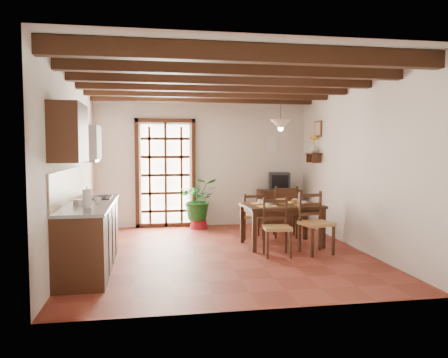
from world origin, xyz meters
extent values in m
plane|color=maroon|center=(0.00, 0.00, 0.00)|extent=(5.00, 5.00, 0.00)
cube|color=silver|center=(0.00, 2.50, 1.40)|extent=(4.50, 0.02, 2.80)
cube|color=silver|center=(0.00, -2.50, 1.40)|extent=(4.50, 0.02, 2.80)
cube|color=silver|center=(-2.25, 0.00, 1.40)|extent=(0.02, 5.00, 2.80)
cube|color=silver|center=(2.25, 0.00, 1.40)|extent=(0.02, 5.00, 2.80)
cube|color=white|center=(0.00, 0.00, 2.80)|extent=(4.50, 5.00, 0.02)
cube|color=black|center=(0.00, -2.10, 2.69)|extent=(4.50, 0.14, 0.20)
cube|color=black|center=(0.00, -1.26, 2.69)|extent=(4.50, 0.14, 0.20)
cube|color=black|center=(0.00, -0.42, 2.69)|extent=(4.50, 0.14, 0.20)
cube|color=black|center=(0.00, 0.42, 2.69)|extent=(4.50, 0.14, 0.20)
cube|color=black|center=(0.00, 1.26, 2.69)|extent=(4.50, 0.14, 0.20)
cube|color=black|center=(0.00, 2.10, 2.69)|extent=(4.50, 0.14, 0.20)
cube|color=white|center=(-0.80, 2.49, 1.10)|extent=(1.01, 0.02, 2.11)
cube|color=#331B10|center=(-0.80, 2.44, 2.24)|extent=(1.26, 0.10, 0.08)
cube|color=#331B10|center=(-1.39, 2.44, 1.10)|extent=(0.08, 0.10, 2.28)
cube|color=#331B10|center=(-0.21, 2.44, 1.10)|extent=(0.08, 0.10, 2.28)
cube|color=#331B10|center=(-0.80, 2.42, 1.10)|extent=(1.01, 0.03, 2.02)
cube|color=#331B10|center=(-1.95, -0.60, 0.44)|extent=(0.60, 2.20, 0.88)
cube|color=slate|center=(-1.95, -0.60, 0.90)|extent=(0.64, 2.25, 0.04)
cube|color=tan|center=(-2.23, -0.60, 1.13)|extent=(0.02, 2.20, 0.50)
cube|color=#331B10|center=(-2.08, -1.30, 1.85)|extent=(0.35, 0.80, 0.70)
cube|color=white|center=(-2.05, -0.05, 1.75)|extent=(0.38, 0.60, 0.50)
cube|color=silver|center=(-2.05, -0.05, 1.48)|extent=(0.32, 0.55, 0.04)
cube|color=black|center=(-1.95, -0.05, 0.93)|extent=(0.50, 0.55, 0.02)
cylinder|color=white|center=(-1.90, -1.15, 1.03)|extent=(0.11, 0.11, 0.24)
cylinder|color=silver|center=(-2.05, -0.85, 0.95)|extent=(0.14, 0.14, 0.10)
cube|color=#321D10|center=(1.09, 0.34, 0.69)|extent=(1.35, 0.92, 0.05)
cube|color=#321D10|center=(1.09, 0.34, 0.62)|extent=(1.22, 0.82, 0.09)
cube|color=#321D10|center=(1.66, 0.74, 0.33)|extent=(0.07, 0.07, 0.66)
cube|color=#321D10|center=(0.47, 0.67, 0.33)|extent=(0.07, 0.07, 0.66)
cube|color=#321D10|center=(1.71, 0.01, 0.33)|extent=(0.07, 0.07, 0.66)
cube|color=#321D10|center=(0.51, -0.06, 0.33)|extent=(0.07, 0.07, 0.66)
cube|color=#AE8649|center=(0.80, -0.36, 0.44)|extent=(0.45, 0.43, 0.05)
cube|color=#331B10|center=(0.82, -0.19, 0.67)|extent=(0.41, 0.07, 0.45)
cube|color=#331B10|center=(0.80, -0.36, 0.22)|extent=(0.42, 0.41, 0.44)
cube|color=#AE8649|center=(1.45, -0.32, 0.48)|extent=(0.53, 0.52, 0.05)
cube|color=#331B10|center=(1.41, -0.14, 0.73)|extent=(0.45, 0.14, 0.49)
cube|color=#331B10|center=(1.45, -0.32, 0.24)|extent=(0.51, 0.49, 0.48)
cube|color=#AE8649|center=(0.72, 1.00, 0.42)|extent=(0.39, 0.38, 0.05)
cube|color=#331B10|center=(0.72, 0.84, 0.64)|extent=(0.39, 0.03, 0.43)
cube|color=#331B10|center=(0.72, 1.00, 0.21)|extent=(0.37, 0.36, 0.42)
cube|color=#AE8649|center=(1.37, 1.04, 0.48)|extent=(0.52, 0.50, 0.05)
cube|color=#331B10|center=(1.34, 0.86, 0.73)|extent=(0.45, 0.12, 0.49)
cube|color=#331B10|center=(1.37, 1.04, 0.24)|extent=(0.50, 0.48, 0.48)
cube|color=orange|center=(0.76, 0.13, 0.67)|extent=(0.30, 0.22, 0.01)
cube|color=orange|center=(1.41, 0.13, 0.67)|extent=(0.30, 0.22, 0.01)
cube|color=orange|center=(0.76, 0.54, 0.67)|extent=(0.30, 0.22, 0.01)
cube|color=orange|center=(1.41, 0.54, 0.67)|extent=(0.30, 0.22, 0.01)
cylinder|color=olive|center=(1.09, 0.34, 0.71)|extent=(0.21, 0.21, 0.08)
imported|color=white|center=(0.85, 0.37, 0.74)|extent=(0.24, 0.24, 0.05)
cube|color=#331B10|center=(1.61, 2.23, 0.39)|extent=(0.92, 0.44, 0.77)
cube|color=black|center=(1.61, 2.23, 0.96)|extent=(0.50, 0.47, 0.37)
cube|color=black|center=(1.61, 2.03, 0.96)|extent=(0.35, 0.09, 0.28)
cube|color=white|center=(1.50, 2.48, 1.75)|extent=(0.25, 0.03, 0.32)
cone|color=maroon|center=(-0.14, 2.15, 0.11)|extent=(0.39, 0.39, 0.24)
imported|color=#144C19|center=(-0.14, 2.15, 0.57)|extent=(2.13, 1.86, 2.26)
cube|color=#331B10|center=(2.14, 1.60, 1.55)|extent=(0.20, 0.42, 0.03)
cube|color=#331B10|center=(2.14, 1.43, 1.46)|extent=(0.18, 0.03, 0.18)
cube|color=#331B10|center=(2.14, 1.77, 1.46)|extent=(0.18, 0.03, 0.18)
imported|color=#B2BFB2|center=(2.14, 1.60, 1.65)|extent=(0.15, 0.15, 0.15)
sphere|color=orange|center=(2.14, 1.60, 1.86)|extent=(0.14, 0.14, 0.14)
cylinder|color=#144C19|center=(2.14, 1.60, 1.71)|extent=(0.01, 0.01, 0.28)
cube|color=brown|center=(2.23, 1.60, 2.05)|extent=(0.03, 0.32, 0.32)
cube|color=#C3B292|center=(2.21, 1.60, 2.05)|extent=(0.01, 0.26, 0.26)
cylinder|color=black|center=(1.09, 0.44, 2.45)|extent=(0.01, 0.01, 0.70)
cone|color=beige|center=(1.09, 0.44, 2.08)|extent=(0.36, 0.36, 0.14)
sphere|color=#FFD88C|center=(1.09, 0.44, 2.00)|extent=(0.09, 0.09, 0.09)
camera|label=1|loc=(-1.11, -6.78, 1.67)|focal=35.00mm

